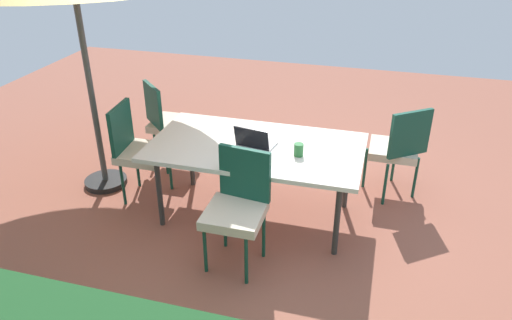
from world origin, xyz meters
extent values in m
cube|color=#935442|center=(0.00, 0.00, -0.01)|extent=(10.00, 10.00, 0.02)
cube|color=silver|center=(0.00, 0.00, 0.73)|extent=(1.91, 1.06, 0.04)
cylinder|color=#333333|center=(-0.80, -0.38, 0.36)|extent=(0.05, 0.05, 0.71)
cylinder|color=#333333|center=(0.80, -0.38, 0.36)|extent=(0.05, 0.05, 0.71)
cylinder|color=#333333|center=(-0.80, 0.38, 0.36)|extent=(0.05, 0.05, 0.71)
cylinder|color=#333333|center=(0.80, 0.38, 0.36)|extent=(0.05, 0.05, 0.71)
cylinder|color=#4C4C4C|center=(1.70, -0.14, 1.27)|extent=(0.06, 0.06, 2.53)
cylinder|color=black|center=(1.70, -0.14, 0.03)|extent=(0.44, 0.44, 0.06)
cube|color=beige|center=(1.17, -0.78, 0.49)|extent=(0.46, 0.46, 0.08)
cube|color=#144738|center=(1.31, -0.63, 0.76)|extent=(0.34, 0.33, 0.45)
cylinder|color=#144738|center=(0.91, -0.78, 0.23)|extent=(0.03, 0.03, 0.45)
cylinder|color=#144738|center=(1.17, -1.03, 0.23)|extent=(0.03, 0.03, 0.45)
cylinder|color=#144738|center=(1.16, -0.52, 0.23)|extent=(0.03, 0.03, 0.45)
cylinder|color=#144738|center=(1.42, -0.77, 0.23)|extent=(0.03, 0.03, 0.45)
cube|color=beige|center=(-0.03, 0.73, 0.49)|extent=(0.46, 0.46, 0.08)
cube|color=#144738|center=(-0.05, 0.53, 0.76)|extent=(0.44, 0.10, 0.45)
cylinder|color=#144738|center=(0.18, 0.89, 0.23)|extent=(0.03, 0.03, 0.45)
cylinder|color=#144738|center=(-0.18, 0.94, 0.23)|extent=(0.03, 0.03, 0.45)
cylinder|color=#144738|center=(0.13, 0.53, 0.23)|extent=(0.03, 0.03, 0.45)
cylinder|color=#144738|center=(-0.23, 0.58, 0.23)|extent=(0.03, 0.03, 0.45)
cube|color=beige|center=(-1.20, -0.78, 0.49)|extent=(0.46, 0.46, 0.08)
cube|color=#144738|center=(-1.33, -0.61, 0.76)|extent=(0.37, 0.30, 0.45)
cylinder|color=#144738|center=(-1.24, -1.03, 0.23)|extent=(0.03, 0.03, 0.45)
cylinder|color=#144738|center=(-0.95, -0.81, 0.23)|extent=(0.03, 0.03, 0.45)
cylinder|color=#144738|center=(-1.46, -0.75, 0.23)|extent=(0.03, 0.03, 0.45)
cylinder|color=#144738|center=(-1.17, -0.53, 0.23)|extent=(0.03, 0.03, 0.45)
cube|color=beige|center=(1.15, -0.04, 0.49)|extent=(0.46, 0.46, 0.08)
cube|color=#144738|center=(1.36, -0.02, 0.76)|extent=(0.08, 0.44, 0.45)
cylinder|color=#144738|center=(0.95, 0.13, 0.23)|extent=(0.03, 0.03, 0.45)
cylinder|color=#144738|center=(0.98, -0.23, 0.23)|extent=(0.03, 0.03, 0.45)
cylinder|color=#144738|center=(1.31, 0.16, 0.23)|extent=(0.03, 0.03, 0.45)
cylinder|color=#144738|center=(1.34, -0.20, 0.23)|extent=(0.03, 0.03, 0.45)
cube|color=#B7B7BC|center=(-0.01, 0.00, 0.76)|extent=(0.35, 0.27, 0.02)
cube|color=black|center=(0.01, 0.11, 0.87)|extent=(0.32, 0.10, 0.20)
cylinder|color=#286B33|center=(-0.41, 0.10, 0.81)|extent=(0.08, 0.08, 0.11)
camera|label=1|loc=(-1.05, 3.79, 2.69)|focal=34.39mm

